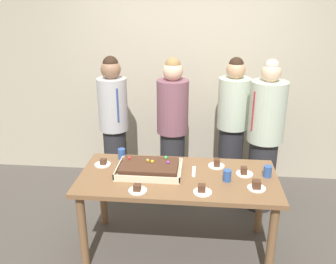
{
  "coord_description": "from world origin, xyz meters",
  "views": [
    {
      "loc": [
        0.18,
        -2.79,
        2.24
      ],
      "look_at": [
        -0.1,
        0.15,
        1.11
      ],
      "focal_mm": 38.54,
      "sensor_mm": 36.0,
      "label": 1
    }
  ],
  "objects": [
    {
      "name": "drink_cup_nearest",
      "position": [
        0.77,
        0.06,
        0.81
      ],
      "size": [
        0.07,
        0.07,
        0.1
      ],
      "primitive_type": "cylinder",
      "color": "#2D5199",
      "rests_on": "party_table"
    },
    {
      "name": "plated_slice_center_back",
      "position": [
        -0.71,
        0.15,
        0.77
      ],
      "size": [
        0.15,
        0.15,
        0.06
      ],
      "color": "white",
      "rests_on": "party_table"
    },
    {
      "name": "cake_server_utensil",
      "position": [
        0.13,
        0.09,
        0.76
      ],
      "size": [
        0.03,
        0.2,
        0.01
      ],
      "primitive_type": "cube",
      "color": "silver",
      "rests_on": "party_table"
    },
    {
      "name": "drink_cup_middle",
      "position": [
        0.42,
        -0.05,
        0.81
      ],
      "size": [
        0.07,
        0.07,
        0.1
      ],
      "primitive_type": "cylinder",
      "color": "#2D5199",
      "rests_on": "party_table"
    },
    {
      "name": "party_table",
      "position": [
        0.0,
        0.0,
        0.66
      ],
      "size": [
        1.73,
        0.8,
        0.76
      ],
      "color": "brown",
      "rests_on": "ground_plane"
    },
    {
      "name": "ground_plane",
      "position": [
        0.0,
        0.0,
        0.0
      ],
      "size": [
        12.0,
        12.0,
        0.0
      ],
      "primitive_type": "plane",
      "color": "#4C4742"
    },
    {
      "name": "drink_cup_far_end",
      "position": [
        -0.57,
        0.31,
        0.81
      ],
      "size": [
        0.07,
        0.07,
        0.1
      ],
      "primitive_type": "cylinder",
      "color": "#2D5199",
      "rests_on": "party_table"
    },
    {
      "name": "sheet_cake",
      "position": [
        -0.26,
        0.04,
        0.8
      ],
      "size": [
        0.57,
        0.39,
        0.11
      ],
      "color": "beige",
      "rests_on": "party_table"
    },
    {
      "name": "person_far_right_suit",
      "position": [
        0.85,
        0.79,
        0.85
      ],
      "size": [
        0.37,
        0.37,
        1.65
      ],
      "rotation": [
        0.0,
        0.0,
        -2.55
      ],
      "color": "#28282D",
      "rests_on": "ground_plane"
    },
    {
      "name": "interior_back_panel",
      "position": [
        0.0,
        1.6,
        1.5
      ],
      "size": [
        8.0,
        0.12,
        3.0
      ],
      "primitive_type": "cube",
      "color": "#B2A893",
      "rests_on": "ground_plane"
    },
    {
      "name": "plated_slice_near_right",
      "position": [
        0.58,
        0.08,
        0.78
      ],
      "size": [
        0.15,
        0.15,
        0.07
      ],
      "color": "white",
      "rests_on": "party_table"
    },
    {
      "name": "plated_slice_near_left",
      "position": [
        0.65,
        -0.16,
        0.78
      ],
      "size": [
        0.15,
        0.15,
        0.08
      ],
      "color": "white",
      "rests_on": "party_table"
    },
    {
      "name": "person_serving_front",
      "position": [
        0.54,
        1.13,
        0.83
      ],
      "size": [
        0.35,
        0.35,
        1.61
      ],
      "rotation": [
        0.0,
        0.0,
        -2.2
      ],
      "color": "#28282D",
      "rests_on": "ground_plane"
    },
    {
      "name": "person_green_shirt_behind",
      "position": [
        -0.13,
        0.92,
        0.85
      ],
      "size": [
        0.34,
        0.34,
        1.63
      ],
      "rotation": [
        0.0,
        0.0,
        -1.72
      ],
      "color": "#28282D",
      "rests_on": "ground_plane"
    },
    {
      "name": "plated_slice_far_right",
      "position": [
        0.34,
        0.22,
        0.78
      ],
      "size": [
        0.15,
        0.15,
        0.08
      ],
      "color": "white",
      "rests_on": "party_table"
    },
    {
      "name": "plated_slice_center_front",
      "position": [
        0.21,
        -0.26,
        0.78
      ],
      "size": [
        0.15,
        0.15,
        0.07
      ],
      "color": "white",
      "rests_on": "party_table"
    },
    {
      "name": "person_striped_tie_right",
      "position": [
        -0.79,
        0.95,
        0.86
      ],
      "size": [
        0.32,
        0.32,
        1.63
      ],
      "rotation": [
        0.0,
        0.0,
        -1.04
      ],
      "color": "#28282D",
      "rests_on": "ground_plane"
    },
    {
      "name": "plated_slice_far_left",
      "position": [
        -0.31,
        -0.29,
        0.78
      ],
      "size": [
        0.15,
        0.15,
        0.06
      ],
      "color": "white",
      "rests_on": "party_table"
    }
  ]
}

